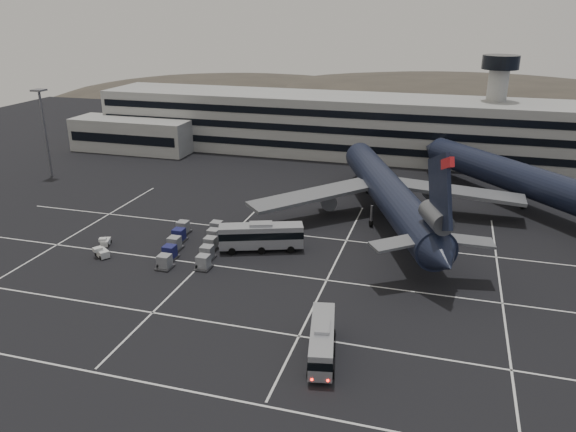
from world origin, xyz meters
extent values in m
plane|color=black|center=(0.00, 0.00, 0.00)|extent=(260.00, 260.00, 0.00)
cube|color=silver|center=(0.00, -22.00, 0.01)|extent=(90.00, 0.25, 0.01)
cube|color=silver|center=(0.00, -10.00, 0.01)|extent=(90.00, 0.25, 0.01)
cube|color=silver|center=(0.00, 4.00, 0.01)|extent=(90.00, 0.25, 0.01)
cube|color=silver|center=(0.00, 18.00, 0.01)|extent=(90.00, 0.25, 0.01)
cube|color=silver|center=(-30.00, 6.00, 0.01)|extent=(0.25, 55.00, 0.01)
cube|color=silver|center=(-6.00, 6.00, 0.01)|extent=(0.25, 55.00, 0.01)
cube|color=silver|center=(12.00, 6.00, 0.01)|extent=(0.25, 55.00, 0.01)
cube|color=silver|center=(34.00, 6.00, 0.01)|extent=(0.25, 55.00, 0.01)
cube|color=gray|center=(0.00, 72.00, 7.00)|extent=(120.00, 18.00, 14.00)
cube|color=black|center=(0.00, 62.95, 3.50)|extent=(118.00, 0.20, 1.60)
cube|color=black|center=(0.00, 62.95, 7.50)|extent=(118.00, 0.20, 1.60)
cube|color=black|center=(0.00, 62.95, 11.20)|extent=(118.00, 0.20, 1.60)
cube|color=gray|center=(-50.00, 60.00, 4.00)|extent=(30.00, 10.00, 8.00)
cylinder|color=gray|center=(35.00, 74.00, 11.00)|extent=(4.40, 4.40, 22.00)
cylinder|color=black|center=(35.00, 74.00, 22.50)|extent=(8.00, 8.00, 3.00)
ellipsoid|color=#38332B|center=(-60.00, 170.00, -10.50)|extent=(196.00, 140.00, 32.00)
ellipsoid|color=#38332B|center=(30.00, 170.00, -13.50)|extent=(252.00, 180.00, 44.00)
cylinder|color=slate|center=(-55.00, 35.00, 9.00)|extent=(0.50, 0.50, 18.00)
cube|color=slate|center=(-55.00, 35.00, 18.10)|extent=(2.40, 2.40, 0.35)
cylinder|color=black|center=(17.05, 27.86, 5.20)|extent=(22.48, 46.81, 5.60)
cone|color=black|center=(7.64, 52.31, 5.20)|extent=(6.84, 6.21, 5.60)
cone|color=black|center=(26.58, 3.14, 5.20)|extent=(6.50, 6.48, 5.04)
cube|color=black|center=(25.32, 6.40, 12.60)|extent=(3.87, 9.02, 10.97)
cube|color=red|center=(25.86, 5.00, 16.80)|extent=(1.67, 3.21, 2.24)
cylinder|color=#595B60|center=(25.14, 6.87, 9.30)|extent=(4.68, 6.57, 2.70)
cube|color=slate|center=(21.04, 5.82, 5.80)|extent=(8.04, 6.78, 0.87)
cube|color=slate|center=(28.88, 8.84, 5.80)|extent=(7.92, 4.34, 0.87)
cube|color=slate|center=(4.67, 25.24, 4.40)|extent=(19.83, 19.04, 1.75)
cylinder|color=#595B60|center=(6.39, 29.12, 2.70)|extent=(4.50, 6.10, 2.70)
cube|color=slate|center=(28.00, 34.22, 4.40)|extent=(22.09, 5.86, 1.75)
cylinder|color=#595B60|center=(24.12, 35.94, 2.70)|extent=(4.50, 6.10, 2.70)
cylinder|color=slate|center=(11.53, 42.20, 2.20)|extent=(0.44, 0.44, 3.00)
cylinder|color=black|center=(11.53, 42.20, 0.55)|extent=(0.86, 1.21, 1.10)
cylinder|color=slate|center=(14.79, 24.85, 2.20)|extent=(0.44, 0.44, 3.00)
cylinder|color=black|center=(14.79, 24.85, 0.55)|extent=(0.86, 1.21, 1.10)
cylinder|color=slate|center=(20.76, 27.15, 2.20)|extent=(0.44, 0.44, 3.00)
cylinder|color=black|center=(20.76, 27.15, 0.55)|extent=(0.86, 1.21, 1.10)
cylinder|color=black|center=(39.63, 41.30, 5.20)|extent=(35.58, 40.01, 5.60)
cone|color=black|center=(22.52, 61.14, 5.20)|extent=(7.18, 7.06, 5.60)
cylinder|color=slate|center=(39.63, 41.30, 2.20)|extent=(0.44, 0.44, 3.00)
cylinder|color=black|center=(39.63, 41.30, 0.55)|extent=(1.10, 1.16, 1.10)
cube|color=#97999F|center=(15.24, -12.88, 1.94)|extent=(4.29, 10.66, 2.84)
cube|color=black|center=(15.24, -12.88, 2.28)|extent=(4.36, 10.73, 0.90)
cube|color=#97999F|center=(15.24, -12.88, 3.53)|extent=(2.02, 3.07, 0.33)
cylinder|color=black|center=(14.77, -16.68, 0.45)|extent=(0.47, 0.95, 0.91)
cylinder|color=black|center=(17.09, -16.24, 0.45)|extent=(0.47, 0.95, 0.91)
cylinder|color=black|center=(14.08, -13.11, 0.45)|extent=(0.47, 0.95, 0.91)
cylinder|color=black|center=(16.40, -12.66, 0.45)|extent=(0.47, 0.95, 0.91)
cylinder|color=black|center=(13.39, -9.53, 0.45)|extent=(0.47, 0.95, 0.91)
cylinder|color=black|center=(15.71, -9.08, 0.45)|extent=(0.47, 0.95, 0.91)
cube|color=#FF0C05|center=(15.49, -18.16, 0.85)|extent=(0.25, 0.12, 0.21)
cube|color=#FF0C05|center=(16.97, -17.87, 0.85)|extent=(0.25, 0.12, 0.21)
cube|color=#97999F|center=(0.52, 10.85, 2.30)|extent=(12.52, 6.89, 3.36)
cube|color=black|center=(0.52, 10.85, 2.70)|extent=(12.60, 6.97, 1.06)
cube|color=#97999F|center=(0.52, 10.85, 4.18)|extent=(3.77, 2.84, 0.39)
cylinder|color=black|center=(5.05, 11.03, 0.54)|extent=(1.13, 0.71, 1.07)
cylinder|color=black|center=(4.08, 13.65, 0.54)|extent=(1.13, 0.71, 1.07)
cylinder|color=black|center=(1.00, 9.53, 0.54)|extent=(1.13, 0.71, 1.07)
cylinder|color=black|center=(0.03, 12.16, 0.54)|extent=(1.13, 0.71, 1.07)
cylinder|color=black|center=(-3.04, 8.04, 0.54)|extent=(1.13, 0.71, 1.07)
cylinder|color=black|center=(-4.01, 10.67, 0.54)|extent=(1.13, 0.71, 1.07)
cube|color=silver|center=(-22.74, 5.96, 0.52)|extent=(1.75, 2.34, 0.85)
cube|color=silver|center=(-22.59, 5.51, 1.09)|extent=(1.26, 1.14, 0.47)
cylinder|color=black|center=(-22.99, 5.07, 0.27)|extent=(0.37, 0.57, 0.53)
cylinder|color=black|center=(-22.00, 5.41, 0.27)|extent=(0.37, 0.57, 0.53)
cylinder|color=black|center=(-23.48, 6.51, 0.27)|extent=(0.37, 0.57, 0.53)
cylinder|color=black|center=(-22.49, 6.84, 0.27)|extent=(0.37, 0.57, 0.53)
cube|color=silver|center=(-20.81, 2.15, 0.60)|extent=(2.74, 2.46, 0.99)
cube|color=silver|center=(-20.36, 1.84, 1.26)|extent=(1.50, 1.56, 0.55)
cylinder|color=black|center=(-20.43, 1.15, 0.31)|extent=(0.64, 0.55, 0.62)
cylinder|color=black|center=(-19.74, 2.15, 0.31)|extent=(0.64, 0.55, 0.62)
cylinder|color=black|center=(-21.88, 2.15, 0.31)|extent=(0.64, 0.55, 0.62)
cylinder|color=black|center=(-21.19, 3.15, 0.31)|extent=(0.64, 0.55, 0.62)
cube|color=#2D2D30|center=(-10.31, 1.27, 0.17)|extent=(2.58, 2.81, 0.19)
cylinder|color=black|center=(-10.31, 1.27, 0.11)|extent=(0.11, 0.21, 0.21)
cube|color=gray|center=(-10.31, 1.27, 1.13)|extent=(2.04, 2.04, 1.72)
cube|color=#2D2D30|center=(-5.12, 2.66, 0.17)|extent=(2.58, 2.81, 0.19)
cylinder|color=black|center=(-5.12, 2.66, 0.11)|extent=(0.11, 0.21, 0.21)
cube|color=gray|center=(-5.12, 2.66, 1.13)|extent=(2.04, 2.04, 1.72)
cube|color=#2D2D30|center=(-11.14, 4.38, 0.17)|extent=(2.58, 2.81, 0.19)
cylinder|color=black|center=(-11.14, 4.38, 0.11)|extent=(0.11, 0.21, 0.21)
cube|color=#171951|center=(-11.14, 4.38, 1.13)|extent=(2.04, 2.04, 1.72)
cube|color=#2D2D30|center=(-5.95, 5.77, 0.17)|extent=(2.58, 2.81, 0.19)
cylinder|color=black|center=(-5.95, 5.77, 0.11)|extent=(0.11, 0.21, 0.21)
cube|color=gray|center=(-5.95, 5.77, 1.13)|extent=(2.04, 2.04, 1.72)
cube|color=#2D2D30|center=(-11.97, 7.49, 0.17)|extent=(2.58, 2.81, 0.19)
cylinder|color=black|center=(-11.97, 7.49, 0.11)|extent=(0.11, 0.21, 0.21)
cube|color=gray|center=(-11.97, 7.49, 1.13)|extent=(2.04, 2.04, 1.72)
cube|color=#2D2D30|center=(-6.79, 8.88, 0.17)|extent=(2.58, 2.81, 0.19)
cylinder|color=black|center=(-6.79, 8.88, 0.11)|extent=(0.11, 0.21, 0.21)
cube|color=gray|center=(-6.79, 8.88, 1.13)|extent=(2.04, 2.04, 1.72)
cube|color=#2D2D30|center=(-12.81, 10.61, 0.17)|extent=(2.58, 2.81, 0.19)
cylinder|color=black|center=(-12.81, 10.61, 0.11)|extent=(0.11, 0.21, 0.21)
cube|color=#171951|center=(-12.81, 10.61, 1.13)|extent=(2.04, 2.04, 1.72)
cube|color=#2D2D30|center=(-7.62, 12.00, 0.17)|extent=(2.58, 2.81, 0.19)
cylinder|color=black|center=(-7.62, 12.00, 0.11)|extent=(0.11, 0.21, 0.21)
cube|color=gray|center=(-7.62, 12.00, 1.13)|extent=(2.04, 2.04, 1.72)
cube|color=#2D2D30|center=(-13.64, 13.72, 0.17)|extent=(2.58, 2.81, 0.19)
cylinder|color=black|center=(-13.64, 13.72, 0.11)|extent=(0.11, 0.21, 0.21)
cube|color=gray|center=(-13.64, 13.72, 1.13)|extent=(2.04, 2.04, 1.72)
cube|color=#2D2D30|center=(-8.45, 15.11, 0.17)|extent=(2.58, 2.81, 0.19)
cylinder|color=black|center=(-8.45, 15.11, 0.11)|extent=(0.11, 0.21, 0.21)
cube|color=gray|center=(-8.45, 15.11, 1.13)|extent=(2.04, 2.04, 1.72)
camera|label=1|loc=(25.75, -61.34, 34.09)|focal=35.00mm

